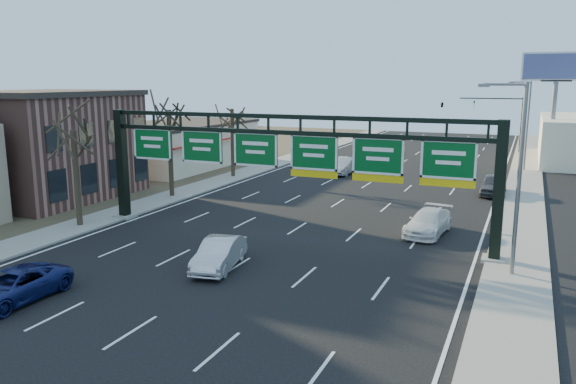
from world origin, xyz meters
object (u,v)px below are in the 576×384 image
at_px(sign_gantry, 287,159).
at_px(car_silver_sedan, 219,254).
at_px(car_blue_suv, 14,286).
at_px(car_white_wagon, 428,222).

relative_size(sign_gantry, car_silver_sedan, 5.51).
bearing_deg(car_blue_suv, car_white_wagon, 51.46).
height_order(car_blue_suv, car_white_wagon, car_white_wagon).
distance_m(sign_gantry, car_blue_suv, 15.55).
relative_size(car_silver_sedan, car_white_wagon, 0.90).
bearing_deg(car_white_wagon, sign_gantry, -146.39).
xyz_separation_m(sign_gantry, car_white_wagon, (7.54, 3.96, -3.91)).
xyz_separation_m(car_silver_sedan, car_white_wagon, (8.34, 10.44, -0.02)).
height_order(sign_gantry, car_blue_suv, sign_gantry).
xyz_separation_m(sign_gantry, car_blue_suv, (-6.52, -13.55, -3.95)).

